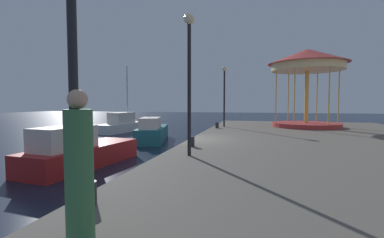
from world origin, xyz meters
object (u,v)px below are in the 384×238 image
object	(u,v)px
bollard_center	(192,141)
lamp_post_near_edge	(72,14)
motorboat_red	(79,152)
carousel	(307,68)
bollard_south	(90,193)
bollard_north	(217,125)
sailboat_white	(122,124)
motorboat_teal	(152,132)
lamp_post_far_end	(224,86)
person_by_the_water	(79,172)
lamp_post_mid_promenade	(189,60)

from	to	relation	value
bollard_center	lamp_post_near_edge	bearing A→B (deg)	-88.06
motorboat_red	carousel	bearing A→B (deg)	48.87
lamp_post_near_edge	bollard_south	bearing A→B (deg)	116.01
lamp_post_near_edge	bollard_north	distance (m)	15.81
sailboat_white	lamp_post_near_edge	world-z (taller)	sailboat_white
motorboat_teal	bollard_center	xyz separation A→B (m)	(4.21, -6.29, 0.38)
sailboat_white	lamp_post_far_end	xyz separation A→B (m)	(9.32, -2.08, 3.17)
lamp_post_near_edge	person_by_the_water	world-z (taller)	lamp_post_near_edge
bollard_north	person_by_the_water	distance (m)	15.80
bollard_south	person_by_the_water	distance (m)	1.54
bollard_south	bollard_center	bearing A→B (deg)	87.97
motorboat_teal	bollard_center	size ratio (longest dim) A/B	13.07
sailboat_white	bollard_north	xyz separation A→B (m)	(8.98, -3.31, 0.36)
motorboat_red	bollard_north	bearing A→B (deg)	66.00
lamp_post_near_edge	motorboat_red	bearing A→B (deg)	125.96
lamp_post_far_end	lamp_post_mid_promenade	bearing A→B (deg)	-89.09
carousel	bollard_center	xyz separation A→B (m)	(-6.03, -10.57, -4.04)
carousel	bollard_south	size ratio (longest dim) A/B	14.04
motorboat_teal	carousel	world-z (taller)	carousel
sailboat_white	lamp_post_mid_promenade	size ratio (longest dim) A/B	1.27
motorboat_red	carousel	xyz separation A→B (m)	(10.31, 11.81, 4.42)
lamp_post_near_edge	person_by_the_water	xyz separation A→B (m)	(0.20, -0.19, -1.96)
lamp_post_near_edge	bollard_center	world-z (taller)	lamp_post_near_edge
lamp_post_mid_promenade	lamp_post_near_edge	bearing A→B (deg)	-91.27
lamp_post_near_edge	lamp_post_mid_promenade	world-z (taller)	lamp_post_mid_promenade
lamp_post_mid_promenade	bollard_south	distance (m)	5.50
carousel	person_by_the_water	size ratio (longest dim) A/B	2.94
motorboat_teal	lamp_post_mid_promenade	world-z (taller)	lamp_post_mid_promenade
motorboat_red	bollard_north	size ratio (longest dim) A/B	13.28
motorboat_teal	sailboat_white	xyz separation A→B (m)	(-4.91, 5.10, 0.01)
bollard_center	bollard_south	bearing A→B (deg)	-92.03
motorboat_red	lamp_post_near_edge	size ratio (longest dim) A/B	1.28
motorboat_teal	bollard_south	distance (m)	13.40
bollard_center	bollard_north	distance (m)	8.09
sailboat_white	person_by_the_water	world-z (taller)	sailboat_white
carousel	bollard_north	world-z (taller)	carousel
lamp_post_mid_promenade	bollard_center	world-z (taller)	lamp_post_mid_promenade
bollard_south	person_by_the_water	world-z (taller)	person_by_the_water
lamp_post_far_end	motorboat_teal	bearing A→B (deg)	-145.58
motorboat_teal	bollard_south	size ratio (longest dim) A/B	13.07
motorboat_teal	sailboat_white	world-z (taller)	sailboat_white
carousel	lamp_post_far_end	world-z (taller)	carousel
lamp_post_mid_promenade	bollard_north	size ratio (longest dim) A/B	11.57
motorboat_teal	lamp_post_far_end	bearing A→B (deg)	34.42
motorboat_red	lamp_post_far_end	distance (m)	11.90
bollard_south	bollard_north	size ratio (longest dim) A/B	1.00
lamp_post_mid_promenade	lamp_post_far_end	bearing A→B (deg)	90.91
bollard_center	bollard_south	distance (m)	6.51
carousel	person_by_the_water	xyz separation A→B (m)	(-5.57, -18.26, -3.34)
motorboat_red	lamp_post_far_end	world-z (taller)	lamp_post_far_end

